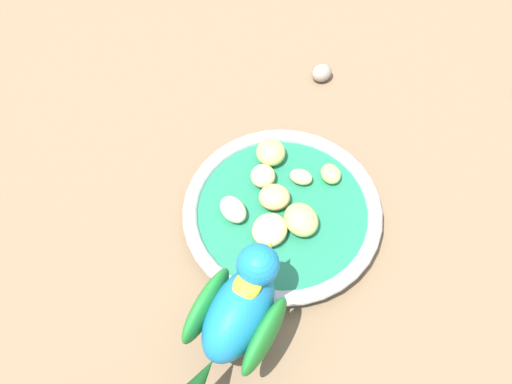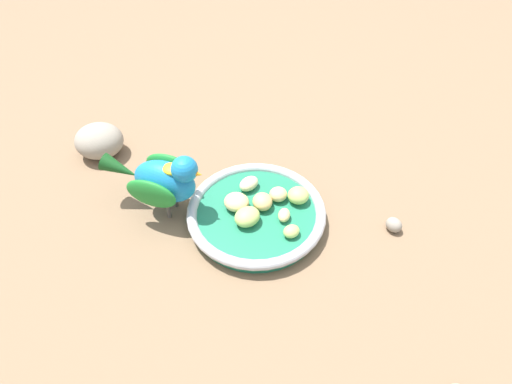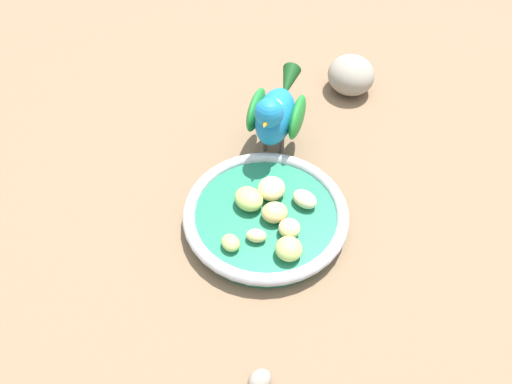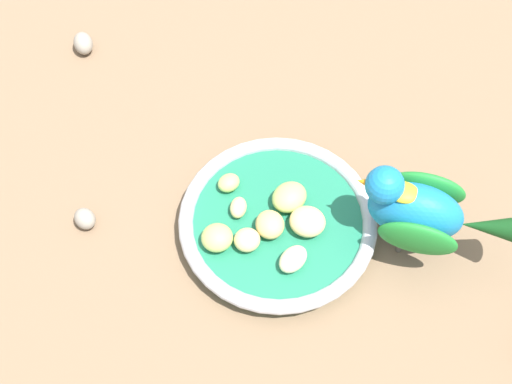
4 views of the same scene
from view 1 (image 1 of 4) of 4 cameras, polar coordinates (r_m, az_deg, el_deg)
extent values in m
plane|color=#7A6047|center=(0.72, 1.31, -0.16)|extent=(4.00, 4.00, 0.00)
cylinder|color=#1E7251|center=(0.69, 2.31, -2.14)|extent=(0.20, 0.20, 0.02)
torus|color=#B7BABF|center=(0.68, 2.34, -1.73)|extent=(0.21, 0.21, 0.02)
ellipsoid|color=tan|center=(0.68, 1.63, -0.46)|extent=(0.04, 0.04, 0.02)
ellipsoid|color=beige|center=(0.67, -2.03, -1.55)|extent=(0.04, 0.04, 0.02)
ellipsoid|color=#B2CC66|center=(0.66, 4.00, -2.45)|extent=(0.05, 0.05, 0.02)
ellipsoid|color=#E5C67F|center=(0.69, 0.71, 1.60)|extent=(0.04, 0.04, 0.02)
ellipsoid|color=#B2CC66|center=(0.71, 1.31, 3.49)|extent=(0.04, 0.04, 0.02)
ellipsoid|color=#E5C67F|center=(0.66, 1.21, -3.35)|extent=(0.04, 0.04, 0.02)
ellipsoid|color=#E5C67F|center=(0.70, 3.98, 1.33)|extent=(0.03, 0.02, 0.02)
ellipsoid|color=#B2CC66|center=(0.70, 6.59, 1.60)|extent=(0.03, 0.03, 0.02)
cylinder|color=#59544C|center=(0.64, -2.21, -11.39)|extent=(0.01, 0.01, 0.03)
cylinder|color=#59544C|center=(0.63, -0.23, -12.39)|extent=(0.01, 0.01, 0.03)
ellipsoid|color=#197AB7|center=(0.59, -1.52, -10.68)|extent=(0.06, 0.10, 0.07)
ellipsoid|color=#1E7F2D|center=(0.59, -4.42, -9.93)|extent=(0.02, 0.08, 0.05)
ellipsoid|color=#1E7F2D|center=(0.58, 0.77, -12.55)|extent=(0.02, 0.08, 0.05)
sphere|color=#197AB7|center=(0.57, 0.18, -6.44)|extent=(0.04, 0.04, 0.04)
cone|color=orange|center=(0.58, 1.04, -5.10)|extent=(0.02, 0.02, 0.01)
ellipsoid|color=yellow|center=(0.56, -0.75, -8.21)|extent=(0.03, 0.03, 0.01)
ellipsoid|color=gray|center=(0.81, 5.80, 10.39)|extent=(0.03, 0.03, 0.02)
camera|label=2|loc=(0.54, 65.02, 18.69)|focal=30.92mm
camera|label=3|loc=(0.72, 14.39, 47.86)|focal=33.15mm
camera|label=4|loc=(0.56, -66.37, 49.53)|focal=52.09mm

